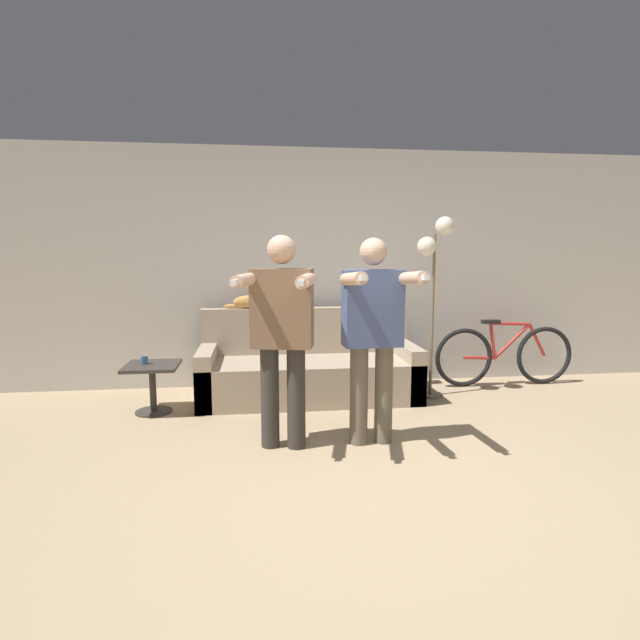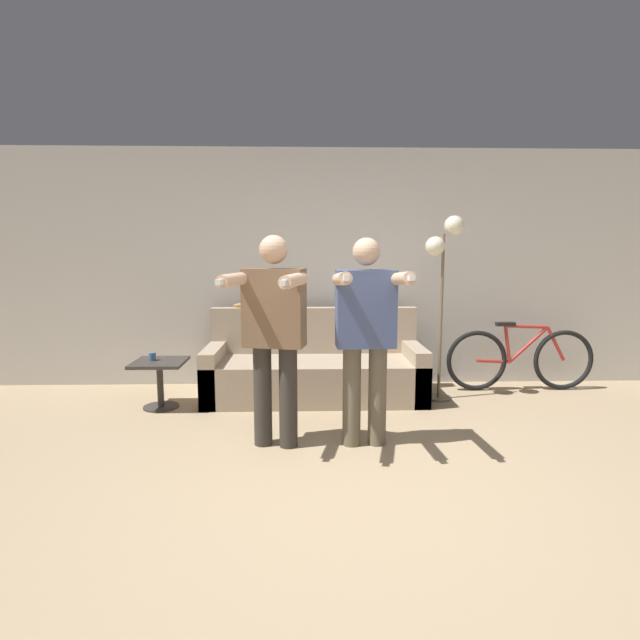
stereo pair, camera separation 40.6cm
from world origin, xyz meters
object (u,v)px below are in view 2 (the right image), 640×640
at_px(couch, 315,371).
at_px(cup, 152,357).
at_px(person_right, 366,328).
at_px(floor_lamp, 444,257).
at_px(side_table, 160,374).
at_px(bicycle, 520,359).
at_px(cat, 260,301).
at_px(person_left, 274,327).

bearing_deg(couch, cup, -169.62).
relative_size(person_right, cup, 21.07).
xyz_separation_m(floor_lamp, side_table, (-2.75, -0.21, -1.10)).
bearing_deg(floor_lamp, bicycle, 17.74).
height_order(couch, bicycle, couch).
bearing_deg(cat, couch, -27.84).
distance_m(floor_lamp, cup, 2.98).
height_order(cat, cup, cat).
xyz_separation_m(person_right, cat, (-0.93, 1.61, 0.05)).
bearing_deg(bicycle, couch, -174.88).
bearing_deg(side_table, floor_lamp, 4.27).
bearing_deg(person_left, couch, 88.26).
bearing_deg(bicycle, person_left, -149.45).
relative_size(person_left, person_right, 1.01).
bearing_deg(floor_lamp, cat, 167.51).
relative_size(couch, cat, 4.64).
height_order(person_right, cup, person_right).
height_order(person_right, floor_lamp, floor_lamp).
xyz_separation_m(cat, bicycle, (2.79, -0.10, -0.63)).
bearing_deg(cup, floor_lamp, 3.64).
relative_size(side_table, cup, 6.35).
height_order(couch, cat, cat).
distance_m(person_right, bicycle, 2.46).
xyz_separation_m(person_right, bicycle, (1.86, 1.50, -0.58)).
height_order(side_table, cup, cup).
distance_m(couch, side_table, 1.52).
distance_m(cat, side_table, 1.27).
relative_size(person_right, side_table, 3.32).
bearing_deg(person_right, side_table, 149.61).
height_order(floor_lamp, side_table, floor_lamp).
distance_m(person_left, side_table, 1.64).
bearing_deg(side_table, person_right, -28.35).
height_order(person_right, bicycle, person_right).
xyz_separation_m(person_left, person_right, (0.69, -0.00, -0.01)).
distance_m(side_table, bicycle, 3.74).
bearing_deg(cup, side_table, -20.33).
bearing_deg(couch, side_table, -168.18).
xyz_separation_m(couch, side_table, (-1.49, -0.31, 0.05)).
bearing_deg(cat, bicycle, -2.12).
height_order(cup, bicycle, bicycle).
distance_m(person_right, side_table, 2.18).
xyz_separation_m(side_table, bicycle, (3.70, 0.51, 0.01)).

